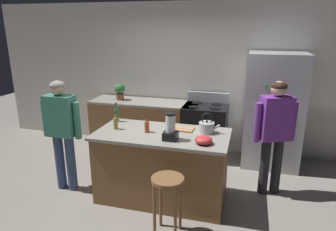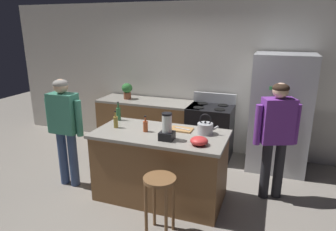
{
  "view_description": "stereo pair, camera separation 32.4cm",
  "coord_description": "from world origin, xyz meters",
  "px_view_note": "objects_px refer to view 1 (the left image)",
  "views": [
    {
      "loc": [
        1.06,
        -3.52,
        2.28
      ],
      "look_at": [
        0.0,
        0.3,
        1.09
      ],
      "focal_mm": 32.15,
      "sensor_mm": 36.0,
      "label": 1
    },
    {
      "loc": [
        1.36,
        -3.42,
        2.28
      ],
      "look_at": [
        0.0,
        0.3,
        1.09
      ],
      "focal_mm": 32.15,
      "sensor_mm": 36.0,
      "label": 2
    }
  ],
  "objects_px": {
    "bottle_vinegar": "(116,123)",
    "potted_plant": "(120,91)",
    "person_by_sink_right": "(275,128)",
    "bottle_olive_oil": "(116,115)",
    "person_by_island_left": "(62,126)",
    "blender_appliance": "(170,129)",
    "mixing_bowl": "(204,140)",
    "bar_stool": "(168,191)",
    "bottle_cooking_sauce": "(147,126)",
    "refrigerator": "(273,111)",
    "stove_range": "(205,131)",
    "chef_knife": "(184,128)",
    "tea_kettle": "(207,127)",
    "kitchen_island": "(162,166)",
    "cutting_board": "(182,129)"
  },
  "relations": [
    {
      "from": "chef_knife",
      "to": "bar_stool",
      "type": "bearing_deg",
      "value": -77.15
    },
    {
      "from": "refrigerator",
      "to": "cutting_board",
      "type": "xyz_separation_m",
      "value": [
        -1.23,
        -1.31,
        0.01
      ]
    },
    {
      "from": "person_by_sink_right",
      "to": "potted_plant",
      "type": "height_order",
      "value": "person_by_sink_right"
    },
    {
      "from": "kitchen_island",
      "to": "potted_plant",
      "type": "height_order",
      "value": "potted_plant"
    },
    {
      "from": "stove_range",
      "to": "person_by_sink_right",
      "type": "bearing_deg",
      "value": -42.68
    },
    {
      "from": "bar_stool",
      "to": "cutting_board",
      "type": "height_order",
      "value": "cutting_board"
    },
    {
      "from": "refrigerator",
      "to": "bottle_vinegar",
      "type": "relative_size",
      "value": 7.96
    },
    {
      "from": "tea_kettle",
      "to": "chef_knife",
      "type": "bearing_deg",
      "value": 175.46
    },
    {
      "from": "bottle_olive_oil",
      "to": "bar_stool",
      "type": "bearing_deg",
      "value": -44.14
    },
    {
      "from": "stove_range",
      "to": "chef_knife",
      "type": "distance_m",
      "value": 1.42
    },
    {
      "from": "refrigerator",
      "to": "stove_range",
      "type": "distance_m",
      "value": 1.21
    },
    {
      "from": "potted_plant",
      "to": "bottle_cooking_sauce",
      "type": "xyz_separation_m",
      "value": [
        1.09,
        -1.57,
        -0.09
      ]
    },
    {
      "from": "bottle_olive_oil",
      "to": "mixing_bowl",
      "type": "bearing_deg",
      "value": -21.23
    },
    {
      "from": "bottle_cooking_sauce",
      "to": "mixing_bowl",
      "type": "distance_m",
      "value": 0.8
    },
    {
      "from": "refrigerator",
      "to": "blender_appliance",
      "type": "xyz_separation_m",
      "value": [
        -1.29,
        -1.7,
        0.15
      ]
    },
    {
      "from": "potted_plant",
      "to": "mixing_bowl",
      "type": "height_order",
      "value": "potted_plant"
    },
    {
      "from": "person_by_sink_right",
      "to": "bottle_olive_oil",
      "type": "height_order",
      "value": "person_by_sink_right"
    },
    {
      "from": "refrigerator",
      "to": "blender_appliance",
      "type": "distance_m",
      "value": 2.14
    },
    {
      "from": "person_by_island_left",
      "to": "mixing_bowl",
      "type": "height_order",
      "value": "person_by_island_left"
    },
    {
      "from": "bottle_cooking_sauce",
      "to": "chef_knife",
      "type": "distance_m",
      "value": 0.49
    },
    {
      "from": "kitchen_island",
      "to": "cutting_board",
      "type": "distance_m",
      "value": 0.56
    },
    {
      "from": "kitchen_island",
      "to": "bottle_cooking_sauce",
      "type": "bearing_deg",
      "value": -173.99
    },
    {
      "from": "person_by_sink_right",
      "to": "potted_plant",
      "type": "bearing_deg",
      "value": 159.29
    },
    {
      "from": "bottle_cooking_sauce",
      "to": "mixing_bowl",
      "type": "bearing_deg",
      "value": -14.66
    },
    {
      "from": "bar_stool",
      "to": "mixing_bowl",
      "type": "xyz_separation_m",
      "value": [
        0.3,
        0.5,
        0.44
      ]
    },
    {
      "from": "bar_stool",
      "to": "stove_range",
      "type": "bearing_deg",
      "value": 88.44
    },
    {
      "from": "bottle_vinegar",
      "to": "person_by_sink_right",
      "type": "bearing_deg",
      "value": 14.76
    },
    {
      "from": "kitchen_island",
      "to": "stove_range",
      "type": "bearing_deg",
      "value": 77.44
    },
    {
      "from": "person_by_island_left",
      "to": "potted_plant",
      "type": "bearing_deg",
      "value": 86.04
    },
    {
      "from": "bottle_olive_oil",
      "to": "tea_kettle",
      "type": "height_order",
      "value": "bottle_olive_oil"
    },
    {
      "from": "mixing_bowl",
      "to": "chef_knife",
      "type": "distance_m",
      "value": 0.53
    },
    {
      "from": "refrigerator",
      "to": "mixing_bowl",
      "type": "distance_m",
      "value": 1.94
    },
    {
      "from": "person_by_sink_right",
      "to": "blender_appliance",
      "type": "height_order",
      "value": "person_by_sink_right"
    },
    {
      "from": "refrigerator",
      "to": "bottle_olive_oil",
      "type": "bearing_deg",
      "value": -151.81
    },
    {
      "from": "stove_range",
      "to": "person_by_sink_right",
      "type": "height_order",
      "value": "person_by_sink_right"
    },
    {
      "from": "chef_knife",
      "to": "potted_plant",
      "type": "bearing_deg",
      "value": 149.24
    },
    {
      "from": "potted_plant",
      "to": "refrigerator",
      "type": "bearing_deg",
      "value": -1.05
    },
    {
      "from": "potted_plant",
      "to": "tea_kettle",
      "type": "xyz_separation_m",
      "value": [
        1.84,
        -1.38,
        -0.09
      ]
    },
    {
      "from": "refrigerator",
      "to": "potted_plant",
      "type": "relative_size",
      "value": 6.26
    },
    {
      "from": "bottle_olive_oil",
      "to": "bottle_cooking_sauce",
      "type": "distance_m",
      "value": 0.66
    },
    {
      "from": "potted_plant",
      "to": "mixing_bowl",
      "type": "relative_size",
      "value": 1.42
    },
    {
      "from": "mixing_bowl",
      "to": "tea_kettle",
      "type": "bearing_deg",
      "value": 92.92
    },
    {
      "from": "blender_appliance",
      "to": "kitchen_island",
      "type": "bearing_deg",
      "value": 130.17
    },
    {
      "from": "stove_range",
      "to": "cutting_board",
      "type": "distance_m",
      "value": 1.42
    },
    {
      "from": "bottle_vinegar",
      "to": "chef_knife",
      "type": "bearing_deg",
      "value": 13.08
    },
    {
      "from": "person_by_island_left",
      "to": "blender_appliance",
      "type": "bearing_deg",
      "value": -2.37
    },
    {
      "from": "bottle_vinegar",
      "to": "potted_plant",
      "type": "bearing_deg",
      "value": 112.26
    },
    {
      "from": "tea_kettle",
      "to": "bottle_vinegar",
      "type": "bearing_deg",
      "value": -171.4
    },
    {
      "from": "refrigerator",
      "to": "mixing_bowl",
      "type": "height_order",
      "value": "refrigerator"
    },
    {
      "from": "stove_range",
      "to": "blender_appliance",
      "type": "distance_m",
      "value": 1.83
    }
  ]
}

